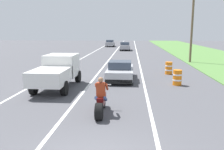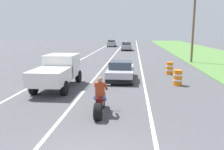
{
  "view_description": "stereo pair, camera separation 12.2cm",
  "coord_description": "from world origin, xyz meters",
  "px_view_note": "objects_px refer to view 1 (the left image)",
  "views": [
    {
      "loc": [
        0.94,
        -5.19,
        3.48
      ],
      "look_at": [
        -0.15,
        7.94,
        1.0
      ],
      "focal_mm": 37.72,
      "sensor_mm": 36.0,
      "label": 1
    },
    {
      "loc": [
        1.07,
        -5.18,
        3.48
      ],
      "look_at": [
        -0.15,
        7.94,
        1.0
      ],
      "focal_mm": 37.72,
      "sensor_mm": 36.0,
      "label": 2
    }
  ],
  "objects_px": {
    "construction_barrel_nearest": "(177,77)",
    "distant_car_further_ahead": "(110,43)",
    "motorcycle_with_rider": "(101,101)",
    "sports_car_silver": "(120,71)",
    "pickup_truck_left_lane_white": "(57,70)",
    "distant_car_far_ahead": "(125,46)",
    "construction_barrel_mid": "(169,68)"
  },
  "relations": [
    {
      "from": "sports_car_silver",
      "to": "construction_barrel_nearest",
      "type": "xyz_separation_m",
      "value": [
        3.78,
        -1.42,
        -0.13
      ]
    },
    {
      "from": "motorcycle_with_rider",
      "to": "distant_car_further_ahead",
      "type": "relative_size",
      "value": 0.55
    },
    {
      "from": "motorcycle_with_rider",
      "to": "pickup_truck_left_lane_white",
      "type": "bearing_deg",
      "value": 125.98
    },
    {
      "from": "construction_barrel_mid",
      "to": "construction_barrel_nearest",
      "type": "bearing_deg",
      "value": -90.66
    },
    {
      "from": "distant_car_far_ahead",
      "to": "distant_car_further_ahead",
      "type": "relative_size",
      "value": 1.0
    },
    {
      "from": "distant_car_further_ahead",
      "to": "motorcycle_with_rider",
      "type": "bearing_deg",
      "value": -85.29
    },
    {
      "from": "pickup_truck_left_lane_white",
      "to": "distant_car_further_ahead",
      "type": "distance_m",
      "value": 38.88
    },
    {
      "from": "distant_car_far_ahead",
      "to": "distant_car_further_ahead",
      "type": "height_order",
      "value": "same"
    },
    {
      "from": "construction_barrel_mid",
      "to": "pickup_truck_left_lane_white",
      "type": "bearing_deg",
      "value": -144.7
    },
    {
      "from": "motorcycle_with_rider",
      "to": "sports_car_silver",
      "type": "distance_m",
      "value": 7.32
    },
    {
      "from": "sports_car_silver",
      "to": "construction_barrel_nearest",
      "type": "distance_m",
      "value": 4.04
    },
    {
      "from": "sports_car_silver",
      "to": "distant_car_further_ahead",
      "type": "bearing_deg",
      "value": 96.35
    },
    {
      "from": "distant_car_further_ahead",
      "to": "construction_barrel_mid",
      "type": "bearing_deg",
      "value": -76.85
    },
    {
      "from": "sports_car_silver",
      "to": "construction_barrel_nearest",
      "type": "bearing_deg",
      "value": -20.64
    },
    {
      "from": "sports_car_silver",
      "to": "pickup_truck_left_lane_white",
      "type": "relative_size",
      "value": 0.9
    },
    {
      "from": "motorcycle_with_rider",
      "to": "distant_car_further_ahead",
      "type": "xyz_separation_m",
      "value": [
        -3.57,
        43.38,
        0.18
      ]
    },
    {
      "from": "pickup_truck_left_lane_white",
      "to": "construction_barrel_nearest",
      "type": "relative_size",
      "value": 4.8
    },
    {
      "from": "motorcycle_with_rider",
      "to": "distant_car_further_ahead",
      "type": "height_order",
      "value": "motorcycle_with_rider"
    },
    {
      "from": "construction_barrel_nearest",
      "to": "distant_car_further_ahead",
      "type": "relative_size",
      "value": 0.25
    },
    {
      "from": "motorcycle_with_rider",
      "to": "pickup_truck_left_lane_white",
      "type": "height_order",
      "value": "pickup_truck_left_lane_white"
    },
    {
      "from": "pickup_truck_left_lane_white",
      "to": "distant_car_further_ahead",
      "type": "height_order",
      "value": "pickup_truck_left_lane_white"
    },
    {
      "from": "construction_barrel_mid",
      "to": "distant_car_further_ahead",
      "type": "distance_m",
      "value": 34.45
    },
    {
      "from": "sports_car_silver",
      "to": "distant_car_far_ahead",
      "type": "distance_m",
      "value": 26.15
    },
    {
      "from": "pickup_truck_left_lane_white",
      "to": "construction_barrel_mid",
      "type": "xyz_separation_m",
      "value": [
        7.53,
        5.33,
        -0.6
      ]
    },
    {
      "from": "distant_car_further_ahead",
      "to": "distant_car_far_ahead",
      "type": "bearing_deg",
      "value": -70.0
    },
    {
      "from": "distant_car_far_ahead",
      "to": "construction_barrel_nearest",
      "type": "bearing_deg",
      "value": -81.37
    },
    {
      "from": "sports_car_silver",
      "to": "motorcycle_with_rider",
      "type": "bearing_deg",
      "value": -93.5
    },
    {
      "from": "distant_car_far_ahead",
      "to": "distant_car_further_ahead",
      "type": "xyz_separation_m",
      "value": [
        -3.61,
        9.92,
        0.0
      ]
    },
    {
      "from": "motorcycle_with_rider",
      "to": "distant_car_far_ahead",
      "type": "bearing_deg",
      "value": 89.93
    },
    {
      "from": "sports_car_silver",
      "to": "construction_barrel_mid",
      "type": "bearing_deg",
      "value": 33.39
    },
    {
      "from": "construction_barrel_nearest",
      "to": "distant_car_further_ahead",
      "type": "xyz_separation_m",
      "value": [
        -7.79,
        37.49,
        0.27
      ]
    },
    {
      "from": "distant_car_far_ahead",
      "to": "motorcycle_with_rider",
      "type": "bearing_deg",
      "value": -90.07
    }
  ]
}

